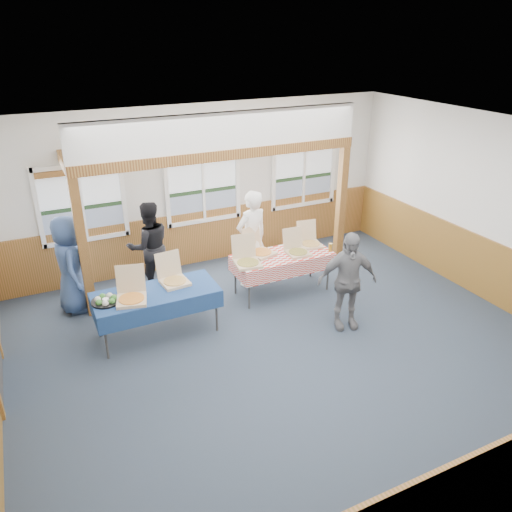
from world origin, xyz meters
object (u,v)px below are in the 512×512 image
Objects in this scene: table_left at (156,295)px; woman_white at (252,239)px; table_right at (282,257)px; woman_black at (149,246)px; man_blue at (71,264)px; person_grey at (347,281)px.

table_left is 2.26m from woman_white.
woman_white is at bearing 103.87° from table_right.
woman_white reaches higher than woman_black.
woman_black is at bearing -35.02° from woman_white.
woman_white is (-0.37, 0.53, 0.23)m from table_right.
man_blue is at bearing 130.12° from table_left.
woman_black reaches higher than table_right.
man_blue is 4.58m from person_grey.
table_left is at bearing 77.02° from woman_black.
man_blue is (-3.50, 0.99, 0.16)m from table_right.
person_grey is at bearing -96.77° from table_right.
person_grey is (0.37, -1.46, 0.12)m from table_right.
woman_black reaches higher than table_left.
woman_black is at bearing -75.87° from man_blue.
person_grey reaches higher than table_left.
table_right is at bearing 110.78° from woman_white.
table_right is 0.68m from woman_white.
man_blue reaches higher than table_right.
table_left is 2.46m from table_right.
person_grey reaches higher than table_right.
table_left is 1.15× the size of woman_black.
man_blue is at bearing 164.36° from person_grey.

